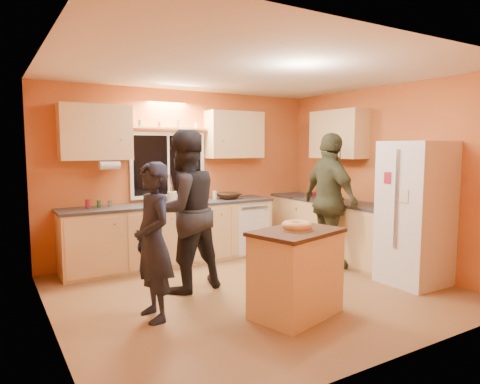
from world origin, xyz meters
TOP-DOWN VIEW (x-y plane):
  - ground at (0.00, 0.00)m, footprint 4.50×4.50m
  - room_shell at (0.12, 0.41)m, footprint 4.54×4.04m
  - back_counter at (0.01, 1.70)m, footprint 4.23×0.62m
  - right_counter at (1.95, 0.50)m, footprint 0.62×1.84m
  - refrigerator at (1.89, -0.80)m, footprint 0.72×0.70m
  - island at (-0.05, -0.86)m, footprint 1.05×0.84m
  - bundt_pastry at (-0.05, -0.86)m, footprint 0.31×0.31m
  - person_left at (-1.33, -0.19)m, footprint 0.39×0.59m
  - person_center at (-0.71, 0.47)m, footprint 1.03×0.86m
  - person_right at (1.46, 0.29)m, footprint 0.61×1.18m
  - mixing_bowl at (0.61, 1.71)m, footprint 0.40×0.40m
  - utensil_crock at (-0.36, 1.70)m, footprint 0.14×0.14m
  - potted_plant at (1.94, -0.30)m, footprint 0.32×0.29m
  - red_box at (1.99, 1.30)m, footprint 0.18×0.16m

SIDE VIEW (x-z plane):
  - ground at x=0.00m, z-range 0.00..0.00m
  - back_counter at x=0.01m, z-range 0.00..0.90m
  - right_counter at x=1.95m, z-range 0.00..0.90m
  - island at x=-0.05m, z-range 0.01..0.90m
  - person_left at x=-1.33m, z-range 0.00..1.58m
  - refrigerator at x=1.89m, z-range 0.00..1.80m
  - red_box at x=1.99m, z-range 0.90..0.97m
  - bundt_pastry at x=-0.05m, z-range 0.89..0.98m
  - mixing_bowl at x=0.61m, z-range 0.90..0.99m
  - person_right at x=1.46m, z-range 0.00..1.93m
  - person_center at x=-0.71m, z-range 0.00..1.93m
  - utensil_crock at x=-0.36m, z-range 0.90..1.07m
  - potted_plant at x=1.94m, z-range 0.90..1.22m
  - room_shell at x=0.12m, z-range 0.31..2.92m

